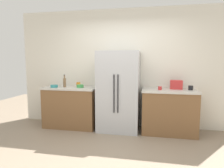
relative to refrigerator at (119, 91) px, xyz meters
The scene contains 12 objects.
ground_plane 1.57m from the refrigerator, 87.69° to the right, with size 10.16×10.16×0.00m, color gray.
kitchen_back_panel 0.63m from the refrigerator, 82.50° to the left, with size 5.08×0.10×2.71m, color silver.
counter_left 1.19m from the refrigerator, behind, with size 1.22×0.66×0.93m.
counter_right 1.15m from the refrigerator, ahead, with size 1.13×0.66×0.93m.
refrigerator is the anchor object (origin of this frame).
toaster 1.23m from the refrigerator, ahead, with size 0.25×0.14×0.19m, color red.
bottle_a 1.26m from the refrigerator, behind, with size 0.06×0.06×0.29m.
cup_a 0.88m from the refrigerator, ahead, with size 0.07×0.07×0.07m, color red.
cup_b 1.50m from the refrigerator, ahead, with size 0.09×0.09×0.09m, color black.
cup_c 1.00m from the refrigerator, behind, with size 0.09×0.09×0.10m, color orange.
bowl_a 0.88m from the refrigerator, behind, with size 0.16×0.16×0.06m, color green.
bowl_b 1.47m from the refrigerator, behind, with size 0.16×0.16×0.06m, color teal.
Camera 1 is at (0.63, -2.88, 1.53)m, focal length 31.40 mm.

